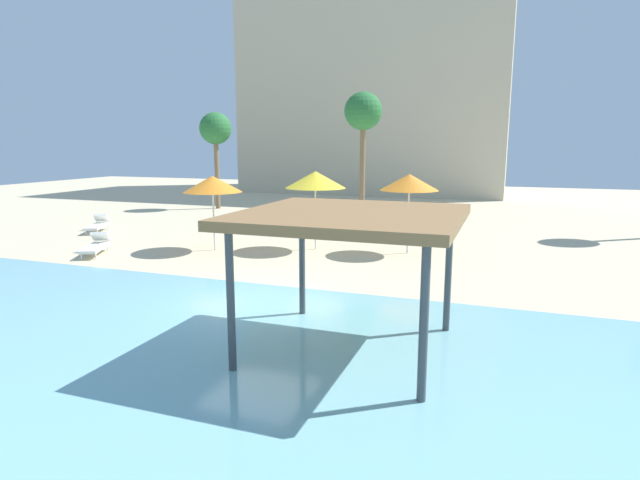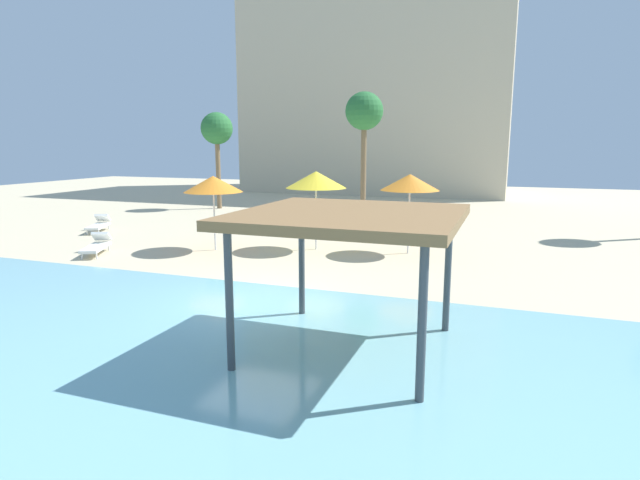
{
  "view_description": "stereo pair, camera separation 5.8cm",
  "coord_description": "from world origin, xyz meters",
  "px_view_note": "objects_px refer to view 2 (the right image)",
  "views": [
    {
      "loc": [
        5.66,
        -11.15,
        3.9
      ],
      "look_at": [
        0.9,
        2.0,
        1.3
      ],
      "focal_mm": 29.16,
      "sensor_mm": 36.0,
      "label": 1
    },
    {
      "loc": [
        5.72,
        -11.13,
        3.9
      ],
      "look_at": [
        0.9,
        2.0,
        1.3
      ],
      "focal_mm": 29.16,
      "sensor_mm": 36.0,
      "label": 2
    }
  ],
  "objects_px": {
    "lounge_chair_0": "(97,245)",
    "beach_umbrella_orange_2": "(410,182)",
    "palm_tree_1": "(364,114)",
    "beach_umbrella_yellow_1": "(316,180)",
    "beach_umbrella_orange_3": "(213,184)",
    "lounge_chair_1": "(99,224)",
    "palm_tree_2": "(217,130)",
    "shade_pavilion": "(350,221)"
  },
  "relations": [
    {
      "from": "lounge_chair_1",
      "to": "palm_tree_2",
      "type": "xyz_separation_m",
      "value": [
        0.6,
        9.35,
        4.35
      ]
    },
    {
      "from": "beach_umbrella_yellow_1",
      "to": "shade_pavilion",
      "type": "bearing_deg",
      "value": -65.73
    },
    {
      "from": "palm_tree_1",
      "to": "beach_umbrella_orange_2",
      "type": "bearing_deg",
      "value": -63.26
    },
    {
      "from": "palm_tree_1",
      "to": "shade_pavilion",
      "type": "bearing_deg",
      "value": -75.36
    },
    {
      "from": "shade_pavilion",
      "to": "lounge_chair_0",
      "type": "xyz_separation_m",
      "value": [
        -11.07,
        5.36,
        -2.17
      ]
    },
    {
      "from": "lounge_chair_1",
      "to": "palm_tree_2",
      "type": "bearing_deg",
      "value": 150.69
    },
    {
      "from": "shade_pavilion",
      "to": "palm_tree_2",
      "type": "xyz_separation_m",
      "value": [
        -13.99,
        18.6,
        2.18
      ]
    },
    {
      "from": "lounge_chair_0",
      "to": "beach_umbrella_orange_3",
      "type": "bearing_deg",
      "value": 93.68
    },
    {
      "from": "shade_pavilion",
      "to": "palm_tree_1",
      "type": "xyz_separation_m",
      "value": [
        -4.39,
        16.79,
        2.85
      ]
    },
    {
      "from": "shade_pavilion",
      "to": "palm_tree_1",
      "type": "bearing_deg",
      "value": 104.64
    },
    {
      "from": "beach_umbrella_orange_2",
      "to": "lounge_chair_1",
      "type": "relative_size",
      "value": 1.45
    },
    {
      "from": "shade_pavilion",
      "to": "beach_umbrella_orange_3",
      "type": "distance_m",
      "value": 10.53
    },
    {
      "from": "beach_umbrella_yellow_1",
      "to": "lounge_chair_0",
      "type": "xyz_separation_m",
      "value": [
        -7.09,
        -3.48,
        -2.27
      ]
    },
    {
      "from": "beach_umbrella_yellow_1",
      "to": "lounge_chair_1",
      "type": "xyz_separation_m",
      "value": [
        -10.6,
        0.4,
        -2.27
      ]
    },
    {
      "from": "shade_pavilion",
      "to": "palm_tree_2",
      "type": "distance_m",
      "value": 23.37
    },
    {
      "from": "shade_pavilion",
      "to": "beach_umbrella_orange_3",
      "type": "height_order",
      "value": "beach_umbrella_orange_3"
    },
    {
      "from": "beach_umbrella_yellow_1",
      "to": "lounge_chair_1",
      "type": "bearing_deg",
      "value": 177.84
    },
    {
      "from": "beach_umbrella_orange_3",
      "to": "lounge_chair_0",
      "type": "height_order",
      "value": "beach_umbrella_orange_3"
    },
    {
      "from": "beach_umbrella_yellow_1",
      "to": "palm_tree_1",
      "type": "distance_m",
      "value": 8.42
    },
    {
      "from": "lounge_chair_1",
      "to": "palm_tree_1",
      "type": "xyz_separation_m",
      "value": [
        10.2,
        7.55,
        5.02
      ]
    },
    {
      "from": "beach_umbrella_orange_3",
      "to": "palm_tree_1",
      "type": "bearing_deg",
      "value": 71.84
    },
    {
      "from": "beach_umbrella_orange_3",
      "to": "lounge_chair_1",
      "type": "height_order",
      "value": "beach_umbrella_orange_3"
    },
    {
      "from": "shade_pavilion",
      "to": "beach_umbrella_yellow_1",
      "type": "xyz_separation_m",
      "value": [
        -3.99,
        8.84,
        0.1
      ]
    },
    {
      "from": "palm_tree_1",
      "to": "beach_umbrella_yellow_1",
      "type": "bearing_deg",
      "value": -87.12
    },
    {
      "from": "shade_pavilion",
      "to": "palm_tree_1",
      "type": "relative_size",
      "value": 0.61
    },
    {
      "from": "palm_tree_2",
      "to": "beach_umbrella_orange_2",
      "type": "bearing_deg",
      "value": -34.79
    },
    {
      "from": "beach_umbrella_yellow_1",
      "to": "beach_umbrella_orange_2",
      "type": "relative_size",
      "value": 1.02
    },
    {
      "from": "lounge_chair_0",
      "to": "lounge_chair_1",
      "type": "bearing_deg",
      "value": -163.91
    },
    {
      "from": "lounge_chair_0",
      "to": "beach_umbrella_orange_2",
      "type": "bearing_deg",
      "value": 84.64
    },
    {
      "from": "lounge_chair_0",
      "to": "palm_tree_1",
      "type": "bearing_deg",
      "value": 123.61
    },
    {
      "from": "beach_umbrella_orange_2",
      "to": "palm_tree_1",
      "type": "height_order",
      "value": "palm_tree_1"
    },
    {
      "from": "beach_umbrella_orange_2",
      "to": "lounge_chair_0",
      "type": "height_order",
      "value": "beach_umbrella_orange_2"
    },
    {
      "from": "beach_umbrella_orange_2",
      "to": "palm_tree_1",
      "type": "xyz_separation_m",
      "value": [
        -3.77,
        7.48,
        2.79
      ]
    },
    {
      "from": "palm_tree_2",
      "to": "beach_umbrella_orange_3",
      "type": "bearing_deg",
      "value": -59.71
    },
    {
      "from": "shade_pavilion",
      "to": "lounge_chair_0",
      "type": "bearing_deg",
      "value": 154.17
    },
    {
      "from": "palm_tree_1",
      "to": "palm_tree_2",
      "type": "bearing_deg",
      "value": 169.33
    },
    {
      "from": "beach_umbrella_yellow_1",
      "to": "beach_umbrella_orange_3",
      "type": "xyz_separation_m",
      "value": [
        -3.47,
        -1.42,
        -0.15
      ]
    },
    {
      "from": "shade_pavilion",
      "to": "lounge_chair_1",
      "type": "bearing_deg",
      "value": 147.64
    },
    {
      "from": "beach_umbrella_yellow_1",
      "to": "lounge_chair_0",
      "type": "distance_m",
      "value": 8.22
    },
    {
      "from": "beach_umbrella_orange_3",
      "to": "palm_tree_1",
      "type": "height_order",
      "value": "palm_tree_1"
    },
    {
      "from": "beach_umbrella_orange_2",
      "to": "palm_tree_2",
      "type": "relative_size",
      "value": 0.49
    },
    {
      "from": "beach_umbrella_yellow_1",
      "to": "lounge_chair_1",
      "type": "height_order",
      "value": "beach_umbrella_yellow_1"
    }
  ]
}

